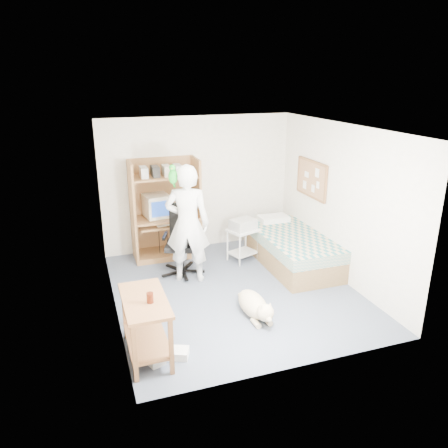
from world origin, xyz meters
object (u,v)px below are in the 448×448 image
at_px(office_chair, 182,249).
at_px(person, 188,224).
at_px(dog, 255,305).
at_px(printer_cart, 243,240).
at_px(computer_hutch, 165,213).
at_px(side_desk, 146,318).
at_px(bed, 292,249).

bearing_deg(office_chair, person, -63.91).
bearing_deg(dog, person, 109.54).
bearing_deg(person, printer_cart, -137.42).
bearing_deg(computer_hutch, office_chair, -82.46).
xyz_separation_m(computer_hutch, person, (0.13, -1.12, 0.14)).
xyz_separation_m(computer_hutch, side_desk, (-0.85, -2.94, -0.33)).
bearing_deg(computer_hutch, side_desk, -106.14).
distance_m(side_desk, person, 2.12).
distance_m(side_desk, printer_cart, 3.09).
distance_m(office_chair, person, 0.63).
height_order(dog, printer_cart, printer_cart).
bearing_deg(dog, printer_cart, 71.40).
height_order(computer_hutch, office_chair, computer_hutch).
xyz_separation_m(office_chair, person, (0.03, -0.31, 0.55)).
height_order(computer_hutch, bed, computer_hutch).
height_order(person, printer_cart, person).
relative_size(bed, office_chair, 1.75).
relative_size(bed, printer_cart, 3.35).
height_order(bed, person, person).
distance_m(person, printer_cart, 1.33).
bearing_deg(bed, office_chair, 170.62).
relative_size(bed, dog, 1.97).
relative_size(bed, person, 1.05).
height_order(office_chair, printer_cart, office_chair).
relative_size(computer_hutch, printer_cart, 2.98).
bearing_deg(bed, computer_hutch, 150.71).
relative_size(bed, side_desk, 2.02).
distance_m(dog, printer_cart, 1.96).
distance_m(person, dog, 1.73).
xyz_separation_m(person, printer_cart, (1.12, 0.44, -0.56)).
xyz_separation_m(computer_hutch, bed, (2.00, -1.12, -0.53)).
height_order(bed, office_chair, office_chair).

